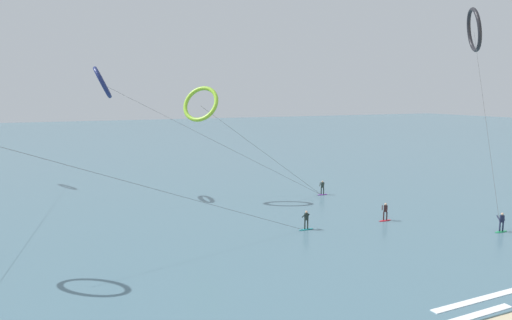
# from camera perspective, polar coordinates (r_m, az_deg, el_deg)

# --- Properties ---
(sea_water) EXTENTS (400.00, 200.00, 0.08)m
(sea_water) POSITION_cam_1_polar(r_m,az_deg,el_deg) (117.44, -17.40, 1.99)
(sea_water) COLOR slate
(sea_water) RESTS_ON ground
(surfer_crimson) EXTENTS (1.40, 0.73, 1.70)m
(surfer_crimson) POSITION_cam_1_polar(r_m,az_deg,el_deg) (45.15, 15.62, -6.31)
(surfer_crimson) COLOR red
(surfer_crimson) RESTS_ON ground
(surfer_teal) EXTENTS (1.40, 0.58, 1.70)m
(surfer_teal) POSITION_cam_1_polar(r_m,az_deg,el_deg) (40.99, 6.20, -7.52)
(surfer_teal) COLOR teal
(surfer_teal) RESTS_ON ground
(surfer_violet) EXTENTS (1.40, 0.73, 1.70)m
(surfer_violet) POSITION_cam_1_polar(r_m,az_deg,el_deg) (55.03, 8.17, -3.51)
(surfer_violet) COLOR purple
(surfer_violet) RESTS_ON ground
(surfer_emerald) EXTENTS (1.40, 0.65, 1.70)m
(surfer_emerald) POSITION_cam_1_polar(r_m,az_deg,el_deg) (45.30, 27.98, -6.93)
(surfer_emerald) COLOR #199351
(surfer_emerald) RESTS_ON ground
(kite_charcoal) EXTENTS (8.94, 12.55, 20.97)m
(kite_charcoal) POSITION_cam_1_polar(r_m,az_deg,el_deg) (56.31, 25.26, 14.27)
(kite_charcoal) COLOR black
(kite_charcoal) RESTS_ON ground
(kite_navy) EXTENTS (24.47, 11.10, 14.94)m
(kite_navy) POSITION_cam_1_polar(r_m,az_deg,el_deg) (54.74, -18.35, 9.04)
(kite_navy) COLOR navy
(kite_navy) RESTS_ON ground
(kite_lime) EXTENTS (16.25, 4.62, 12.76)m
(kite_lime) POSITION_cam_1_polar(r_m,az_deg,el_deg) (50.01, -6.82, 6.87)
(kite_lime) COLOR #8CC62D
(kite_lime) RESTS_ON ground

